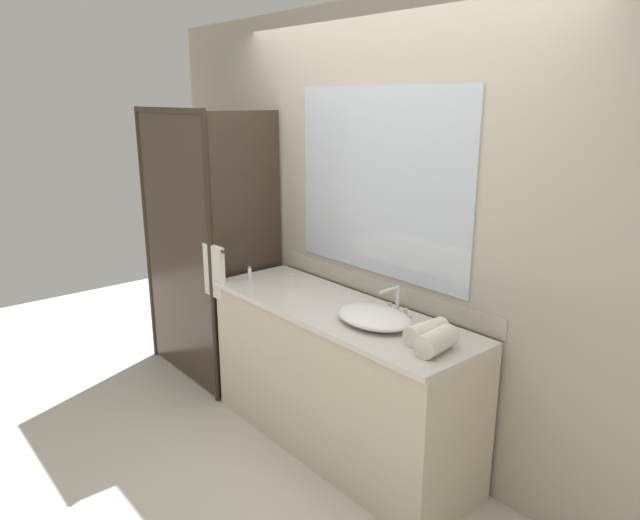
{
  "coord_description": "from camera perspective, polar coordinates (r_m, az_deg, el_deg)",
  "views": [
    {
      "loc": [
        2.35,
        -2.09,
        2.06
      ],
      "look_at": [
        -0.15,
        0.0,
        1.15
      ],
      "focal_mm": 32.67,
      "sensor_mm": 36.0,
      "label": 1
    }
  ],
  "objects": [
    {
      "name": "ground_plane",
      "position": [
        3.75,
        1.54,
        -17.66
      ],
      "size": [
        8.0,
        8.0,
        0.0
      ],
      "primitive_type": "plane",
      "color": "beige"
    },
    {
      "name": "wall_back_with_mirror",
      "position": [
        3.46,
        5.98,
        2.98
      ],
      "size": [
        4.4,
        0.06,
        2.6
      ],
      "color": "#B2A893",
      "rests_on": "ground_plane"
    },
    {
      "name": "vanity_cabinet",
      "position": [
        3.53,
        1.72,
        -11.48
      ],
      "size": [
        1.8,
        0.58,
        0.9
      ],
      "color": "beige",
      "rests_on": "ground_plane"
    },
    {
      "name": "shower_enclosure",
      "position": [
        4.22,
        -11.83,
        1.06
      ],
      "size": [
        1.2,
        0.59,
        2.0
      ],
      "color": "#2D2319",
      "rests_on": "ground_plane"
    },
    {
      "name": "sink_basin",
      "position": [
        3.12,
        5.31,
        -5.55
      ],
      "size": [
        0.45,
        0.33,
        0.08
      ],
      "primitive_type": "ellipsoid",
      "color": "white",
      "rests_on": "vanity_cabinet"
    },
    {
      "name": "faucet",
      "position": [
        3.22,
        7.45,
        -4.46
      ],
      "size": [
        0.17,
        0.16,
        0.17
      ],
      "color": "silver",
      "rests_on": "vanity_cabinet"
    },
    {
      "name": "amenity_bottle_lotion",
      "position": [
        3.86,
        -6.9,
        -1.31
      ],
      "size": [
        0.03,
        0.03,
        0.09
      ],
      "color": "silver",
      "rests_on": "vanity_cabinet"
    },
    {
      "name": "amenity_bottle_conditioner",
      "position": [
        3.66,
        -2.73,
        -2.18
      ],
      "size": [
        0.03,
        0.03,
        0.09
      ],
      "color": "silver",
      "rests_on": "vanity_cabinet"
    },
    {
      "name": "rolled_towel_near_edge",
      "position": [
        2.81,
        11.32,
        -7.82
      ],
      "size": [
        0.14,
        0.23,
        0.11
      ],
      "primitive_type": "cylinder",
      "rotation": [
        1.57,
        0.0,
        0.11
      ],
      "color": "silver",
      "rests_on": "vanity_cabinet"
    },
    {
      "name": "rolled_towel_middle",
      "position": [
        2.92,
        10.41,
        -6.94
      ],
      "size": [
        0.12,
        0.23,
        0.1
      ],
      "primitive_type": "cylinder",
      "rotation": [
        1.57,
        0.0,
        -0.05
      ],
      "color": "silver",
      "rests_on": "vanity_cabinet"
    }
  ]
}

